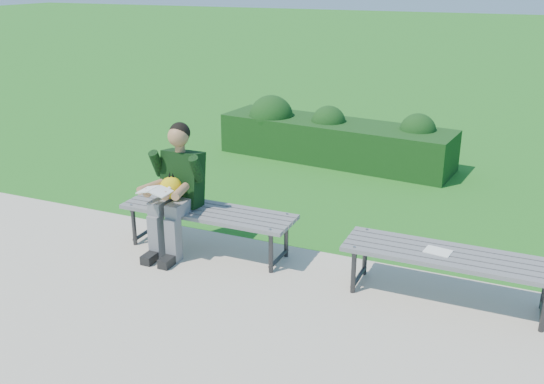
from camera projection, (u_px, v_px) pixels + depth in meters
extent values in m
plane|color=#2A771A|center=(269.00, 244.00, 6.44)|extent=(80.00, 80.00, 0.00)
cube|color=beige|center=(182.00, 326.00, 4.93)|extent=(30.00, 3.50, 0.02)
cube|color=#16370C|center=(335.00, 141.00, 9.18)|extent=(3.63, 1.28, 0.60)
sphere|color=#16370C|center=(271.00, 117.00, 9.49)|extent=(0.77, 0.77, 0.70)
sphere|color=#16370C|center=(328.00, 123.00, 9.14)|extent=(0.58, 0.58, 0.53)
sphere|color=#16370C|center=(418.00, 132.00, 8.65)|extent=(0.58, 0.58, 0.52)
cube|color=slate|center=(197.00, 219.00, 5.92)|extent=(1.80, 0.08, 0.04)
cube|color=slate|center=(203.00, 215.00, 6.01)|extent=(1.80, 0.08, 0.04)
cube|color=slate|center=(208.00, 212.00, 6.10)|extent=(1.80, 0.08, 0.04)
cube|color=slate|center=(213.00, 208.00, 6.19)|extent=(1.80, 0.08, 0.04)
cube|color=slate|center=(218.00, 205.00, 6.28)|extent=(1.80, 0.08, 0.04)
cylinder|color=#2D2D30|center=(134.00, 227.00, 6.31)|extent=(0.04, 0.04, 0.41)
cylinder|color=#2D2D30|center=(155.00, 214.00, 6.63)|extent=(0.04, 0.04, 0.41)
cylinder|color=#2D2D30|center=(143.00, 204.00, 6.41)|extent=(0.04, 0.42, 0.04)
cylinder|color=#2D2D30|center=(146.00, 233.00, 6.52)|extent=(0.04, 0.42, 0.04)
cylinder|color=gray|center=(131.00, 205.00, 6.21)|extent=(0.02, 0.02, 0.01)
cylinder|color=gray|center=(154.00, 192.00, 6.56)|extent=(0.02, 0.02, 0.01)
cylinder|color=#2D2D30|center=(271.00, 253.00, 5.72)|extent=(0.04, 0.04, 0.41)
cylinder|color=#2D2D30|center=(286.00, 238.00, 6.05)|extent=(0.04, 0.04, 0.41)
cylinder|color=#2D2D30|center=(279.00, 228.00, 5.82)|extent=(0.04, 0.42, 0.04)
cylinder|color=#2D2D30|center=(279.00, 258.00, 5.93)|extent=(0.04, 0.42, 0.04)
cylinder|color=gray|center=(270.00, 229.00, 5.62)|extent=(0.02, 0.02, 0.01)
cylinder|color=gray|center=(287.00, 214.00, 5.98)|extent=(0.02, 0.02, 0.01)
cube|color=slate|center=(446.00, 266.00, 4.97)|extent=(1.80, 0.08, 0.04)
cube|color=slate|center=(448.00, 261.00, 5.06)|extent=(1.80, 0.08, 0.04)
cube|color=slate|center=(450.00, 256.00, 5.15)|extent=(1.80, 0.09, 0.04)
cube|color=slate|center=(451.00, 251.00, 5.24)|extent=(1.80, 0.08, 0.04)
cube|color=slate|center=(453.00, 246.00, 5.33)|extent=(1.80, 0.08, 0.04)
cylinder|color=#2D2D30|center=(354.00, 272.00, 5.36)|extent=(0.04, 0.04, 0.41)
cylinder|color=#2D2D30|center=(365.00, 254.00, 5.69)|extent=(0.04, 0.04, 0.41)
cylinder|color=#2D2D30|center=(360.00, 245.00, 5.46)|extent=(0.04, 0.42, 0.04)
cylinder|color=#2D2D30|center=(359.00, 277.00, 5.57)|extent=(0.04, 0.42, 0.04)
cylinder|color=gray|center=(354.00, 247.00, 5.26)|extent=(0.02, 0.02, 0.01)
cylinder|color=gray|center=(367.00, 229.00, 5.62)|extent=(0.02, 0.02, 0.01)
cylinder|color=#2D2D30|center=(542.00, 313.00, 4.98)|extent=(0.04, 0.42, 0.04)
cube|color=slate|center=(165.00, 203.00, 6.08)|extent=(0.14, 0.42, 0.13)
cube|color=slate|center=(182.00, 206.00, 6.01)|extent=(0.14, 0.42, 0.13)
cube|color=slate|center=(157.00, 236.00, 6.03)|extent=(0.12, 0.13, 0.45)
cube|color=slate|center=(174.00, 240.00, 5.95)|extent=(0.12, 0.13, 0.45)
cube|color=black|center=(152.00, 257.00, 6.00)|extent=(0.11, 0.26, 0.09)
cube|color=black|center=(169.00, 260.00, 5.93)|extent=(0.11, 0.26, 0.09)
cube|color=black|center=(183.00, 178.00, 6.14)|extent=(0.40, 0.30, 0.59)
cylinder|color=#A6724C|center=(180.00, 149.00, 6.02)|extent=(0.10, 0.10, 0.08)
sphere|color=#A6724C|center=(178.00, 136.00, 5.95)|extent=(0.21, 0.21, 0.21)
sphere|color=black|center=(180.00, 133.00, 5.97)|extent=(0.21, 0.21, 0.21)
cylinder|color=black|center=(157.00, 163.00, 6.09)|extent=(0.10, 0.21, 0.30)
cylinder|color=black|center=(197.00, 169.00, 5.92)|extent=(0.10, 0.21, 0.30)
cylinder|color=#A6724C|center=(151.00, 187.00, 5.94)|extent=(0.14, 0.31, 0.08)
cylinder|color=#A6724C|center=(180.00, 191.00, 5.81)|extent=(0.14, 0.31, 0.08)
sphere|color=#A6724C|center=(147.00, 193.00, 5.77)|extent=(0.09, 0.09, 0.09)
sphere|color=#A6724C|center=(165.00, 196.00, 5.70)|extent=(0.09, 0.09, 0.09)
sphere|color=gold|center=(171.00, 188.00, 5.96)|extent=(0.22, 0.22, 0.22)
cone|color=orange|center=(165.00, 192.00, 5.87)|extent=(0.06, 0.06, 0.06)
cone|color=black|center=(170.00, 175.00, 5.93)|extent=(0.03, 0.04, 0.07)
cone|color=black|center=(173.00, 175.00, 5.93)|extent=(0.03, 0.04, 0.06)
sphere|color=white|center=(161.00, 187.00, 5.89)|extent=(0.04, 0.04, 0.04)
sphere|color=white|center=(169.00, 189.00, 5.85)|extent=(0.04, 0.04, 0.04)
cube|color=white|center=(148.00, 189.00, 5.73)|extent=(0.15, 0.20, 0.05)
cube|color=white|center=(161.00, 192.00, 5.67)|extent=(0.15, 0.20, 0.05)
cube|color=white|center=(438.00, 251.00, 5.18)|extent=(0.24, 0.19, 0.01)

